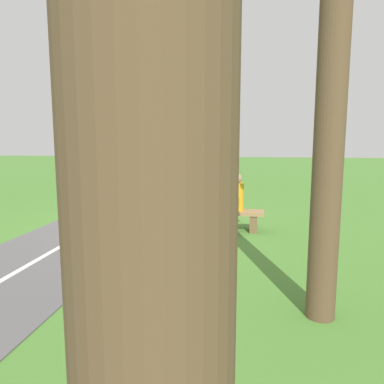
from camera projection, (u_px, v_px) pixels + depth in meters
ground_plane at (139, 224)px, 8.50m from camera, size 80.00×80.00×0.00m
bench at (223, 216)px, 7.91m from camera, size 1.81×0.51×0.46m
person_seated at (236, 194)px, 7.79m from camera, size 0.33×0.33×0.82m
bicycle at (179, 209)px, 8.31m from camera, size 0.61×1.78×0.94m
backpack at (198, 211)px, 9.03m from camera, size 0.32×0.35×0.46m
tree_mid_field at (180, 262)px, 0.58m from camera, size 1.48×1.74×3.72m
tree_far_left at (328, 94)px, 3.66m from camera, size 1.55×1.56×4.87m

